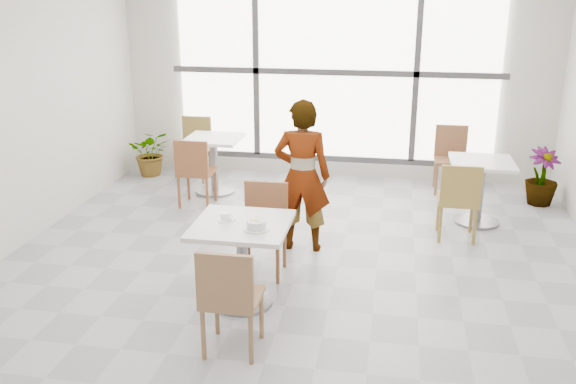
% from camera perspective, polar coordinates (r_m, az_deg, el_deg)
% --- Properties ---
extents(floor, '(7.00, 7.00, 0.00)m').
position_cam_1_polar(floor, '(5.87, 0.51, -8.36)').
color(floor, '#9E9EA5').
rests_on(floor, ground).
extents(wall_back, '(6.00, 0.00, 6.00)m').
position_cam_1_polar(wall_back, '(8.78, 4.35, 10.93)').
color(wall_back, silver).
rests_on(wall_back, ground).
extents(wall_front, '(6.00, 0.00, 6.00)m').
position_cam_1_polar(wall_front, '(2.20, -14.95, -13.93)').
color(wall_front, silver).
rests_on(wall_front, ground).
extents(window, '(4.60, 0.07, 2.52)m').
position_cam_1_polar(window, '(8.72, 4.30, 10.88)').
color(window, white).
rests_on(window, ground).
extents(main_table, '(0.80, 0.80, 0.75)m').
position_cam_1_polar(main_table, '(5.33, -4.22, -5.12)').
color(main_table, silver).
rests_on(main_table, ground).
extents(chair_near, '(0.42, 0.42, 0.87)m').
position_cam_1_polar(chair_near, '(4.63, -5.40, -9.32)').
color(chair_near, '#8C6544').
rests_on(chair_near, ground).
extents(chair_far, '(0.42, 0.42, 0.87)m').
position_cam_1_polar(chair_far, '(5.94, -2.20, -2.76)').
color(chair_far, brown).
rests_on(chair_far, ground).
extents(oatmeal_bowl, '(0.21, 0.21, 0.09)m').
position_cam_1_polar(oatmeal_bowl, '(5.07, -2.92, -3.02)').
color(oatmeal_bowl, silver).
rests_on(oatmeal_bowl, main_table).
extents(coffee_cup, '(0.16, 0.13, 0.07)m').
position_cam_1_polar(coffee_cup, '(5.30, -5.74, -2.30)').
color(coffee_cup, white).
rests_on(coffee_cup, main_table).
extents(person, '(0.59, 0.39, 1.59)m').
position_cam_1_polar(person, '(6.34, 1.30, 1.46)').
color(person, black).
rests_on(person, ground).
extents(bg_table_left, '(0.70, 0.70, 0.75)m').
position_cam_1_polar(bg_table_left, '(8.27, -6.79, 3.21)').
color(bg_table_left, white).
rests_on(bg_table_left, ground).
extents(bg_table_right, '(0.70, 0.70, 0.75)m').
position_cam_1_polar(bg_table_right, '(7.47, 17.17, 0.81)').
color(bg_table_right, white).
rests_on(bg_table_right, ground).
extents(bg_chair_left_near, '(0.42, 0.42, 0.87)m').
position_cam_1_polar(bg_chair_left_near, '(7.74, -8.56, 2.17)').
color(bg_chair_left_near, brown).
rests_on(bg_chair_left_near, ground).
extents(bg_chair_left_far, '(0.42, 0.42, 0.87)m').
position_cam_1_polar(bg_chair_left_far, '(8.95, -8.49, 4.40)').
color(bg_chair_left_far, olive).
rests_on(bg_chair_left_far, ground).
extents(bg_chair_right_near, '(0.42, 0.42, 0.87)m').
position_cam_1_polar(bg_chair_right_near, '(6.87, 15.37, -0.42)').
color(bg_chair_right_near, olive).
rests_on(bg_chair_right_near, ground).
extents(bg_chair_right_far, '(0.42, 0.42, 0.87)m').
position_cam_1_polar(bg_chair_right_far, '(8.58, 14.65, 3.38)').
color(bg_chair_right_far, brown).
rests_on(bg_chair_right_far, ground).
extents(plant_left, '(0.73, 0.68, 0.67)m').
position_cam_1_polar(plant_left, '(9.24, -12.39, 3.54)').
color(plant_left, '#598048').
rests_on(plant_left, ground).
extents(plant_right, '(0.53, 0.53, 0.72)m').
position_cam_1_polar(plant_right, '(8.41, 22.20, 1.30)').
color(plant_right, '#45803B').
rests_on(plant_right, ground).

